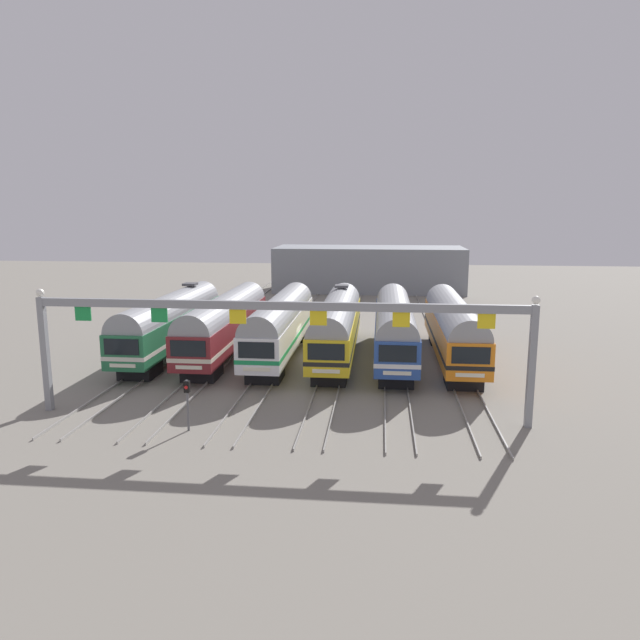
# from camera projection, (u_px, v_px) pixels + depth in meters

# --- Properties ---
(ground_plane) EXTENTS (160.00, 160.00, 0.00)m
(ground_plane) POSITION_uv_depth(u_px,v_px,m) (309.00, 358.00, 45.78)
(ground_plane) COLOR gray
(track_bed) EXTENTS (23.21, 70.00, 0.15)m
(track_bed) POSITION_uv_depth(u_px,v_px,m) (328.00, 317.00, 62.39)
(track_bed) COLOR gray
(track_bed) RESTS_ON ground
(commuter_train_green) EXTENTS (2.88, 18.06, 5.05)m
(commuter_train_green) POSITION_uv_depth(u_px,v_px,m) (171.00, 321.00, 46.38)
(commuter_train_green) COLOR #236B42
(commuter_train_green) RESTS_ON ground
(commuter_train_maroon) EXTENTS (2.88, 18.06, 4.77)m
(commuter_train_maroon) POSITION_uv_depth(u_px,v_px,m) (225.00, 322.00, 45.94)
(commuter_train_maroon) COLOR maroon
(commuter_train_maroon) RESTS_ON ground
(commuter_train_white) EXTENTS (2.88, 18.06, 4.77)m
(commuter_train_white) POSITION_uv_depth(u_px,v_px,m) (281.00, 323.00, 45.50)
(commuter_train_white) COLOR white
(commuter_train_white) RESTS_ON ground
(commuter_train_yellow) EXTENTS (2.88, 18.06, 5.05)m
(commuter_train_yellow) POSITION_uv_depth(u_px,v_px,m) (337.00, 324.00, 45.07)
(commuter_train_yellow) COLOR gold
(commuter_train_yellow) RESTS_ON ground
(commuter_train_blue) EXTENTS (2.88, 18.06, 4.77)m
(commuter_train_blue) POSITION_uv_depth(u_px,v_px,m) (395.00, 325.00, 44.63)
(commuter_train_blue) COLOR #284C9E
(commuter_train_blue) RESTS_ON ground
(commuter_train_orange) EXTENTS (2.88, 18.06, 4.77)m
(commuter_train_orange) POSITION_uv_depth(u_px,v_px,m) (453.00, 326.00, 44.20)
(commuter_train_orange) COLOR orange
(commuter_train_orange) RESTS_ON ground
(catenary_gantry) EXTENTS (26.95, 0.44, 6.97)m
(catenary_gantry) POSITION_uv_depth(u_px,v_px,m) (278.00, 322.00, 31.59)
(catenary_gantry) COLOR gray
(catenary_gantry) RESTS_ON ground
(yard_signal_mast) EXTENTS (0.28, 0.35, 2.71)m
(yard_signal_mast) POSITION_uv_depth(u_px,v_px,m) (187.00, 395.00, 30.38)
(yard_signal_mast) COLOR #59595E
(yard_signal_mast) RESTS_ON ground
(maintenance_building) EXTENTS (25.95, 10.00, 6.09)m
(maintenance_building) POSITION_uv_depth(u_px,v_px,m) (369.00, 269.00, 83.13)
(maintenance_building) COLOR gray
(maintenance_building) RESTS_ON ground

